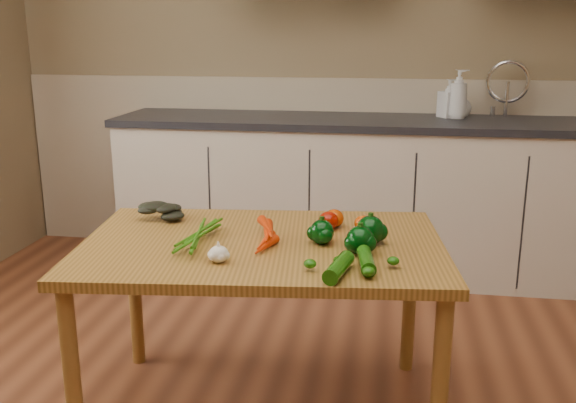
% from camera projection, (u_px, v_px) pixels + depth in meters
% --- Properties ---
extents(room, '(4.04, 5.04, 2.64)m').
position_uv_depth(room, '(256.00, 84.00, 1.64)').
color(room, brown).
rests_on(room, ground).
extents(counter_run, '(2.84, 0.64, 1.14)m').
position_uv_depth(counter_run, '(365.00, 194.00, 3.73)').
color(counter_run, beige).
rests_on(counter_run, ground).
extents(table, '(1.33, 0.94, 0.67)m').
position_uv_depth(table, '(263.00, 262.00, 2.25)').
color(table, '#A26F2F').
rests_on(table, ground).
extents(soap_bottle_a, '(0.11, 0.11, 0.27)m').
position_uv_depth(soap_bottle_a, '(458.00, 94.00, 3.57)').
color(soap_bottle_a, silver).
rests_on(soap_bottle_a, counter_run).
extents(soap_bottle_b, '(0.14, 0.14, 0.22)m').
position_uv_depth(soap_bottle_b, '(449.00, 98.00, 3.62)').
color(soap_bottle_b, silver).
rests_on(soap_bottle_b, counter_run).
extents(soap_bottle_c, '(0.13, 0.13, 0.14)m').
position_uv_depth(soap_bottle_c, '(462.00, 104.00, 3.67)').
color(soap_bottle_c, silver).
rests_on(soap_bottle_c, counter_run).
extents(carrot_bunch, '(0.25, 0.20, 0.06)m').
position_uv_depth(carrot_bunch, '(245.00, 235.00, 2.20)').
color(carrot_bunch, red).
rests_on(carrot_bunch, table).
extents(leafy_greens, '(0.18, 0.16, 0.09)m').
position_uv_depth(leafy_greens, '(163.00, 209.00, 2.46)').
color(leafy_greens, black).
rests_on(leafy_greens, table).
extents(garlic_bulb, '(0.06, 0.06, 0.05)m').
position_uv_depth(garlic_bulb, '(219.00, 254.00, 2.02)').
color(garlic_bulb, white).
rests_on(garlic_bulb, table).
extents(pepper_a, '(0.08, 0.08, 0.08)m').
position_uv_depth(pepper_a, '(322.00, 232.00, 2.19)').
color(pepper_a, black).
rests_on(pepper_a, table).
extents(pepper_b, '(0.10, 0.10, 0.10)m').
position_uv_depth(pepper_b, '(370.00, 230.00, 2.19)').
color(pepper_b, black).
rests_on(pepper_b, table).
extents(pepper_c, '(0.09, 0.09, 0.09)m').
position_uv_depth(pepper_c, '(360.00, 240.00, 2.09)').
color(pepper_c, black).
rests_on(pepper_c, table).
extents(tomato_a, '(0.07, 0.07, 0.07)m').
position_uv_depth(tomato_a, '(328.00, 221.00, 2.35)').
color(tomato_a, '#951002').
rests_on(tomato_a, table).
extents(tomato_b, '(0.07, 0.07, 0.07)m').
position_uv_depth(tomato_b, '(334.00, 218.00, 2.38)').
color(tomato_b, '#C63F04').
rests_on(tomato_b, table).
extents(tomato_c, '(0.06, 0.06, 0.06)m').
position_uv_depth(tomato_c, '(363.00, 223.00, 2.34)').
color(tomato_c, '#C63F04').
rests_on(tomato_c, table).
extents(zucchini_a, '(0.07, 0.17, 0.05)m').
position_uv_depth(zucchini_a, '(366.00, 261.00, 1.97)').
color(zucchini_a, '#154907').
rests_on(zucchini_a, table).
extents(zucchini_b, '(0.08, 0.19, 0.05)m').
position_uv_depth(zucchini_b, '(339.00, 267.00, 1.91)').
color(zucchini_b, '#154907').
rests_on(zucchini_b, table).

